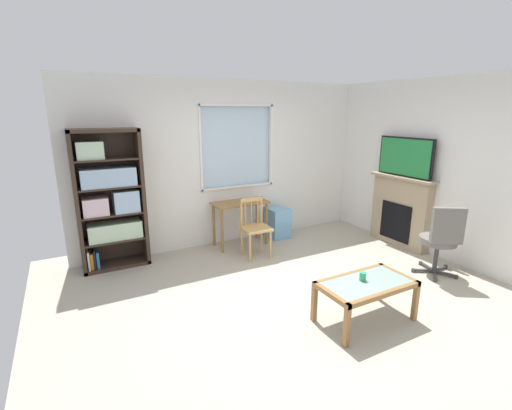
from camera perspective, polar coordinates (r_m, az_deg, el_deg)
ground at (r=4.59m, az=7.28°, el=-13.90°), size 6.03×5.43×0.02m
wall_back_with_window at (r=6.03m, az=-4.82°, el=6.31°), size 5.03×0.15×2.68m
wall_right at (r=6.00m, az=28.28°, el=4.88°), size 0.12×4.63×2.68m
bookshelf at (r=5.39m, az=-22.31°, el=0.79°), size 0.90×0.38×1.96m
desk_under_window at (r=5.89m, az=-2.54°, el=-0.74°), size 0.90×0.44×0.75m
wooden_chair at (r=5.50m, az=-0.18°, el=-3.50°), size 0.44×0.42×0.90m
plastic_drawer_unit at (r=6.39m, az=3.48°, el=-2.81°), size 0.35×0.40×0.53m
fireplace at (r=6.39m, az=22.00°, el=-0.86°), size 0.26×1.16×1.17m
tv at (r=6.21m, az=22.68°, el=7.07°), size 0.06×1.00×0.62m
office_chair at (r=5.38m, az=27.45°, el=-4.59°), size 0.61×0.62×1.00m
coffee_table at (r=4.03m, az=17.14°, el=-12.48°), size 1.01×0.55×0.45m
sippy_cup at (r=4.00m, az=16.65°, el=-10.81°), size 0.07×0.07×0.09m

